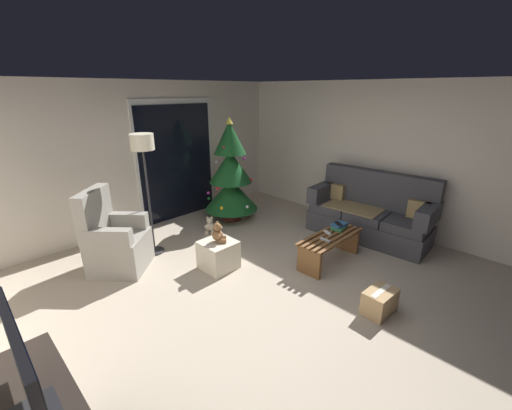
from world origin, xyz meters
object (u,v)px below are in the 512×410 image
at_px(cell_phone, 338,224).
at_px(teddy_bear_chestnut, 218,234).
at_px(ottoman, 218,255).
at_px(cardboard_box_taped_mid_floor, 380,301).
at_px(book_stack, 339,226).
at_px(armchair, 115,242).
at_px(remote_silver, 325,240).
at_px(coffee_table, 330,244).
at_px(remote_white, 328,233).
at_px(christmas_tree, 231,176).
at_px(teddy_bear_cream_by_tree, 210,226).
at_px(television, 26,375).
at_px(floor_lamp, 143,154).
at_px(couch, 370,214).

xyz_separation_m(cell_phone, teddy_bear_chestnut, (-1.48, 0.94, 0.02)).
xyz_separation_m(ottoman, cardboard_box_taped_mid_floor, (0.65, -2.01, -0.06)).
relative_size(book_stack, armchair, 0.25).
distance_m(remote_silver, book_stack, 0.49).
bearing_deg(coffee_table, book_stack, 9.33).
xyz_separation_m(remote_white, christmas_tree, (0.06, 2.15, 0.42)).
distance_m(remote_silver, armchair, 2.85).
relative_size(book_stack, teddy_bear_cream_by_tree, 0.98).
xyz_separation_m(christmas_tree, television, (-3.68, -2.84, 0.28)).
bearing_deg(christmas_tree, ottoman, -136.87).
height_order(television, ottoman, television).
bearing_deg(cardboard_box_taped_mid_floor, remote_white, 61.22).
distance_m(cell_phone, television, 3.98).
xyz_separation_m(coffee_table, ottoman, (-1.22, 1.00, -0.07)).
height_order(coffee_table, floor_lamp, floor_lamp).
relative_size(television, cardboard_box_taped_mid_floor, 2.10).
height_order(couch, christmas_tree, christmas_tree).
bearing_deg(television, ottoman, 34.32).
relative_size(couch, television, 2.36).
relative_size(book_stack, cardboard_box_taped_mid_floor, 0.70).
xyz_separation_m(cell_phone, television, (-3.87, -0.68, 0.63)).
bearing_deg(armchair, ottoman, -44.94).
distance_m(cell_phone, teddy_bear_chestnut, 1.75).
height_order(book_stack, floor_lamp, floor_lamp).
height_order(couch, coffee_table, couch).
xyz_separation_m(remote_silver, armchair, (-2.01, 2.02, -0.02)).
relative_size(teddy_bear_cream_by_tree, cardboard_box_taped_mid_floor, 0.71).
xyz_separation_m(couch, coffee_table, (-1.22, -0.02, -0.13)).
xyz_separation_m(armchair, teddy_bear_chestnut, (1.00, -0.99, 0.12)).
distance_m(coffee_table, teddy_bear_cream_by_tree, 2.12).
xyz_separation_m(christmas_tree, teddy_bear_cream_by_tree, (-0.66, -0.19, -0.72)).
xyz_separation_m(ottoman, teddy_bear_chestnut, (0.01, -0.01, 0.32)).
bearing_deg(floor_lamp, couch, -35.65).
xyz_separation_m(couch, book_stack, (-0.93, 0.03, 0.05)).
xyz_separation_m(floor_lamp, teddy_bear_chestnut, (0.41, -1.06, -0.99)).
bearing_deg(floor_lamp, teddy_bear_cream_by_tree, -1.23).
xyz_separation_m(armchair, floor_lamp, (0.59, 0.07, 1.10)).
xyz_separation_m(coffee_table, christmas_tree, (0.08, 2.22, 0.57)).
relative_size(coffee_table, television, 1.31).
height_order(couch, armchair, armchair).
bearing_deg(ottoman, christmas_tree, 43.13).
bearing_deg(floor_lamp, remote_silver, -55.63).
bearing_deg(cardboard_box_taped_mid_floor, floor_lamp, 108.96).
height_order(couch, teddy_bear_cream_by_tree, couch).
xyz_separation_m(armchair, ottoman, (0.99, -0.99, -0.20)).
height_order(teddy_bear_chestnut, teddy_bear_cream_by_tree, teddy_bear_chestnut).
bearing_deg(teddy_bear_chestnut, remote_silver, -45.19).
distance_m(coffee_table, book_stack, 0.34).
bearing_deg(book_stack, christmas_tree, 95.45).
distance_m(coffee_table, ottoman, 1.58).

